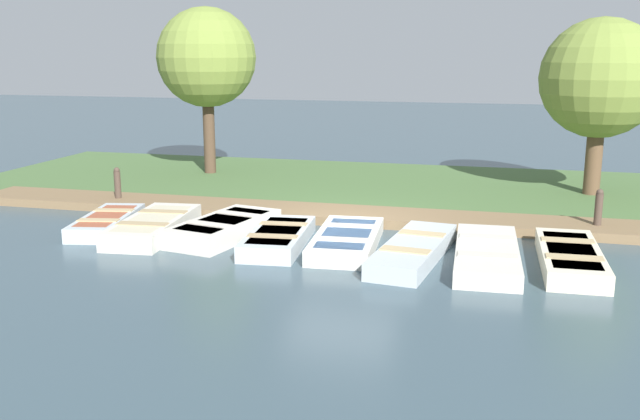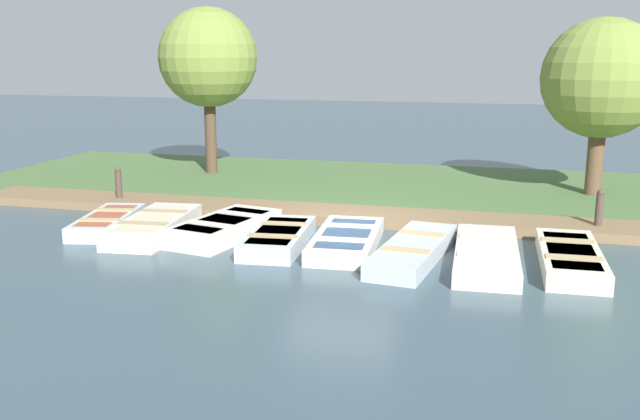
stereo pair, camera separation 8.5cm
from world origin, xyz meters
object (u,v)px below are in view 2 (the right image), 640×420
rowboat_4 (346,240)px  rowboat_6 (486,254)px  rowboat_3 (278,238)px  rowboat_7 (570,258)px  rowboat_2 (224,228)px  park_tree_left (602,79)px  rowboat_1 (154,226)px  rowboat_5 (413,250)px  mooring_post_far (599,212)px  park_tree_far_left (208,58)px  rowboat_0 (107,222)px  mooring_post_near (119,186)px

rowboat_4 → rowboat_6: rowboat_6 is taller
rowboat_3 → rowboat_7: (0.03, 5.71, 0.00)m
rowboat_2 → park_tree_left: 10.67m
rowboat_1 → rowboat_5: (0.41, 5.74, -0.02)m
rowboat_4 → mooring_post_far: size_ratio=3.04×
rowboat_4 → mooring_post_far: bearing=111.7°
rowboat_7 → mooring_post_far: size_ratio=3.14×
rowboat_4 → park_tree_far_left: 9.85m
rowboat_0 → mooring_post_far: 10.90m
rowboat_2 → rowboat_4: size_ratio=0.98×
rowboat_4 → park_tree_far_left: (-7.01, -5.95, 3.53)m
rowboat_4 → mooring_post_far: (-2.44, 5.09, 0.34)m
park_tree_far_left → rowboat_5: bearing=44.7°
rowboat_2 → rowboat_3: (0.35, 1.34, -0.03)m
rowboat_5 → park_tree_left: size_ratio=0.74×
rowboat_5 → park_tree_far_left: (-7.44, -7.37, 3.52)m
rowboat_1 → rowboat_4: 4.32m
rowboat_1 → park_tree_far_left: bearing=-172.3°
rowboat_0 → rowboat_7: rowboat_7 is taller
rowboat_3 → park_tree_far_left: 9.23m
rowboat_7 → mooring_post_far: 2.81m
rowboat_0 → park_tree_far_left: park_tree_far_left is taller
rowboat_1 → rowboat_7: bearing=83.1°
rowboat_3 → rowboat_4: size_ratio=0.92×
rowboat_0 → mooring_post_far: bearing=91.3°
rowboat_3 → rowboat_7: 5.71m
park_tree_left → mooring_post_near: bearing=-71.7°
rowboat_4 → rowboat_0: bearing=-95.6°
mooring_post_far → park_tree_far_left: park_tree_far_left is taller
mooring_post_far → rowboat_3: bearing=-67.7°
rowboat_2 → park_tree_left: park_tree_left is taller
rowboat_0 → mooring_post_far: mooring_post_far is taller
rowboat_7 → park_tree_left: (-6.63, 1.06, 3.02)m
rowboat_3 → park_tree_left: 9.93m
rowboat_2 → park_tree_far_left: 8.35m
rowboat_5 → park_tree_far_left: bearing=-128.0°
rowboat_6 → park_tree_far_left: park_tree_far_left is taller
rowboat_4 → rowboat_2: bearing=-97.0°
rowboat_5 → rowboat_6: size_ratio=1.01×
park_tree_far_left → rowboat_1: bearing=13.1°
rowboat_0 → rowboat_2: (0.01, 2.83, 0.04)m
rowboat_4 → park_tree_far_left: size_ratio=0.59×
rowboat_2 → rowboat_5: 4.20m
mooring_post_near → park_tree_left: park_tree_left is taller
rowboat_6 → park_tree_left: park_tree_left is taller
rowboat_0 → rowboat_1: rowboat_1 is taller
mooring_post_far → rowboat_6: bearing=-39.4°
rowboat_6 → rowboat_2: bearing=-97.1°
rowboat_1 → rowboat_5: bearing=80.5°
rowboat_2 → rowboat_6: 5.56m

